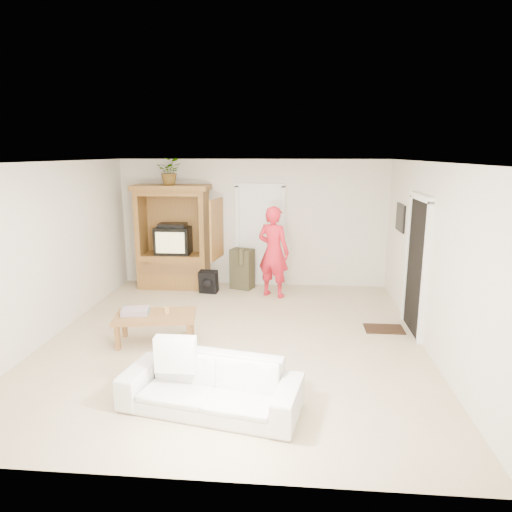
{
  "coord_description": "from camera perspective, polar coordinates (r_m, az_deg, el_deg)",
  "views": [
    {
      "loc": [
        0.87,
        -6.3,
        2.72
      ],
      "look_at": [
        0.27,
        0.6,
        1.15
      ],
      "focal_mm": 32.0,
      "sensor_mm": 36.0,
      "label": 1
    }
  ],
  "objects": [
    {
      "name": "door_back",
      "position": [
        9.45,
        0.49,
        2.41
      ],
      "size": [
        0.85,
        0.05,
        2.04
      ],
      "primitive_type": "cube",
      "color": "white",
      "rests_on": "floor"
    },
    {
      "name": "wall_back",
      "position": [
        9.45,
        -0.4,
        4.13
      ],
      "size": [
        5.5,
        0.0,
        5.5
      ],
      "primitive_type": "plane",
      "rotation": [
        1.57,
        0.0,
        0.0
      ],
      "color": "silver",
      "rests_on": "floor"
    },
    {
      "name": "backpack_black",
      "position": [
        9.08,
        -5.96,
        -3.28
      ],
      "size": [
        0.38,
        0.25,
        0.44
      ],
      "primitive_type": null,
      "rotation": [
        0.0,
        0.0,
        -0.12
      ],
      "color": "black",
      "rests_on": "floor"
    },
    {
      "name": "doorway_right",
      "position": [
        7.35,
        19.43,
        -1.35
      ],
      "size": [
        0.05,
        0.9,
        2.04
      ],
      "primitive_type": "cube",
      "color": "black",
      "rests_on": "floor"
    },
    {
      "name": "doormat",
      "position": [
        7.55,
        15.7,
        -8.76
      ],
      "size": [
        0.6,
        0.4,
        0.02
      ],
      "primitive_type": "cube",
      "color": "#382316",
      "rests_on": "floor"
    },
    {
      "name": "candle",
      "position": [
        6.82,
        -11.12,
        -6.66
      ],
      "size": [
        0.08,
        0.08,
        0.1
      ],
      "primitive_type": "cylinder",
      "color": "tan",
      "rests_on": "coffee_table"
    },
    {
      "name": "armoire",
      "position": [
        9.47,
        -10.14,
        1.54
      ],
      "size": [
        1.82,
        1.14,
        2.1
      ],
      "color": "brown",
      "rests_on": "floor"
    },
    {
      "name": "backpack_olive",
      "position": [
        9.31,
        -1.73,
        -1.61
      ],
      "size": [
        0.51,
        0.44,
        0.82
      ],
      "primitive_type": null,
      "rotation": [
        0.0,
        0.0,
        -0.32
      ],
      "color": "#47442B",
      "rests_on": "floor"
    },
    {
      "name": "wall_right",
      "position": [
        6.73,
        21.05,
        -0.28
      ],
      "size": [
        0.0,
        6.0,
        6.0
      ],
      "primitive_type": "plane",
      "rotation": [
        1.57,
        0.0,
        -1.57
      ],
      "color": "silver",
      "rests_on": "floor"
    },
    {
      "name": "framed_picture",
      "position": [
        8.49,
        17.62,
        4.59
      ],
      "size": [
        0.03,
        0.6,
        0.48
      ],
      "primitive_type": "cube",
      "color": "black",
      "rests_on": "wall_right"
    },
    {
      "name": "ceiling",
      "position": [
        6.36,
        -2.97,
        11.67
      ],
      "size": [
        6.0,
        6.0,
        0.0
      ],
      "primitive_type": "plane",
      "rotation": [
        3.14,
        0.0,
        0.0
      ],
      "color": "white",
      "rests_on": "floor"
    },
    {
      "name": "plant",
      "position": [
        9.27,
        -10.68,
        10.35
      ],
      "size": [
        0.48,
        0.42,
        0.53
      ],
      "primitive_type": "imported",
      "rotation": [
        0.0,
        0.0,
        0.02
      ],
      "color": "#4C7238",
      "rests_on": "armoire"
    },
    {
      "name": "towel",
      "position": [
        6.91,
        -14.84,
        -6.68
      ],
      "size": [
        0.42,
        0.34,
        0.08
      ],
      "primitive_type": "cube",
      "rotation": [
        0.0,
        0.0,
        0.18
      ],
      "color": "#FF5479",
      "rests_on": "coffee_table"
    },
    {
      "name": "sofa",
      "position": [
        5.11,
        -5.68,
        -15.79
      ],
      "size": [
        2.03,
        1.1,
        0.56
      ],
      "primitive_type": "imported",
      "rotation": [
        0.0,
        0.0,
        -0.19
      ],
      "color": "silver",
      "rests_on": "floor"
    },
    {
      "name": "coffee_table",
      "position": [
        6.85,
        -12.47,
        -7.57
      ],
      "size": [
        1.24,
        0.8,
        0.43
      ],
      "rotation": [
        0.0,
        0.0,
        0.16
      ],
      "color": "brown",
      "rests_on": "floor"
    },
    {
      "name": "man",
      "position": [
        8.7,
        2.19,
        0.53
      ],
      "size": [
        0.76,
        0.65,
        1.76
      ],
      "primitive_type": "imported",
      "rotation": [
        0.0,
        0.0,
        2.71
      ],
      "color": "red",
      "rests_on": "floor"
    },
    {
      "name": "wall_left",
      "position": [
        7.4,
        -24.44,
        0.55
      ],
      "size": [
        0.0,
        6.0,
        6.0
      ],
      "primitive_type": "plane",
      "rotation": [
        1.57,
        0.0,
        1.57
      ],
      "color": "silver",
      "rests_on": "floor"
    },
    {
      "name": "floor",
      "position": [
        6.92,
        -2.72,
        -10.4
      ],
      "size": [
        6.0,
        6.0,
        0.0
      ],
      "primitive_type": "plane",
      "color": "tan",
      "rests_on": "ground"
    },
    {
      "name": "wall_front",
      "position": [
        3.7,
        -9.17,
        -9.98
      ],
      "size": [
        5.5,
        0.0,
        5.5
      ],
      "primitive_type": "plane",
      "rotation": [
        -1.57,
        0.0,
        0.0
      ],
      "color": "silver",
      "rests_on": "floor"
    }
  ]
}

